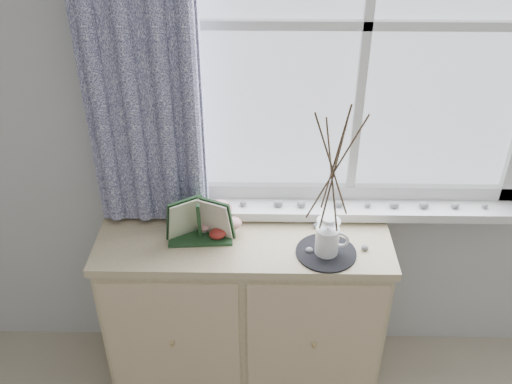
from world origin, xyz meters
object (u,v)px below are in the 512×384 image
at_px(botanical_book, 199,223).
at_px(toadstool_cluster, 221,214).
at_px(twig_pitcher, 334,166).
at_px(sideboard, 245,311).

relative_size(botanical_book, toadstool_cluster, 1.59).
xyz_separation_m(toadstool_cluster, twig_pitcher, (0.42, -0.17, 0.34)).
relative_size(sideboard, botanical_book, 4.10).
distance_m(botanical_book, toadstool_cluster, 0.15).
distance_m(sideboard, botanical_book, 0.56).
bearing_deg(twig_pitcher, sideboard, -177.97).
height_order(sideboard, twig_pitcher, twig_pitcher).
bearing_deg(twig_pitcher, toadstool_cluster, 176.65).
relative_size(sideboard, twig_pitcher, 1.72).
distance_m(botanical_book, twig_pitcher, 0.58).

